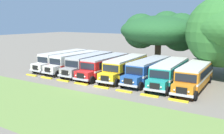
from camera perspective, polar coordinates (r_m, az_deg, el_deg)
The scene contains 19 objects.
ground_plane at distance 30.19m, azimuth -4.75°, elevation -4.37°, with size 220.00×220.00×0.00m, color slate.
foreground_grass_strip at distance 24.63m, azimuth -16.00°, elevation -8.24°, with size 80.00×10.47×0.01m, color olive.
parked_bus_slot_0 at distance 41.37m, azimuth -11.33°, elevation 1.79°, with size 2.85×10.86×2.82m.
parked_bus_slot_1 at distance 39.31m, azimuth -8.49°, elevation 1.42°, with size 3.02×10.88×2.82m.
parked_bus_slot_2 at distance 37.31m, azimuth -5.19°, elevation 1.00°, with size 3.08×10.89×2.82m.
parked_bus_slot_3 at distance 35.32m, azimuth -1.56°, elevation 0.49°, with size 2.84×10.86×2.82m.
parked_bus_slot_4 at distance 34.08m, azimuth 3.20°, elevation 0.11°, with size 3.22×10.92×2.82m.
parked_bus_slot_5 at distance 32.78m, azimuth 8.62°, elevation -0.42°, with size 2.73×10.85×2.82m.
parked_bus_slot_6 at distance 31.44m, azimuth 13.29°, elevation -1.06°, with size 3.27×10.93×2.82m.
parked_bus_slot_7 at distance 30.46m, azimuth 18.69°, elevation -1.71°, with size 2.95×10.87×2.82m.
curb_wheelstop_0 at distance 37.43m, azimuth -18.20°, elevation -1.81°, with size 2.00×0.36×0.15m, color yellow.
curb_wheelstop_1 at distance 35.15m, azimuth -14.98°, elevation -2.42°, with size 2.00×0.36×0.15m, color yellow.
curb_wheelstop_2 at distance 33.00m, azimuth -11.33°, elevation -3.11°, with size 2.00×0.36×0.15m, color yellow.
curb_wheelstop_3 at distance 31.00m, azimuth -7.19°, elevation -3.88°, with size 2.00×0.36×0.15m, color yellow.
curb_wheelstop_4 at distance 29.19m, azimuth -2.49°, elevation -4.72°, with size 2.00×0.36×0.15m, color yellow.
curb_wheelstop_5 at distance 27.61m, azimuth 2.80°, elevation -5.62°, with size 2.00×0.36×0.15m, color yellow.
curb_wheelstop_6 at distance 26.30m, azimuth 8.69°, elevation -6.57°, with size 2.00×0.36×0.15m, color yellow.
curb_wheelstop_7 at distance 25.30m, azimuth 15.14°, elevation -7.53°, with size 2.00×0.36×0.15m, color yellow.
broad_shade_tree at distance 42.56m, azimuth 11.29°, elevation 8.32°, with size 12.92×12.58×9.59m.
Camera 1 is at (17.64, -23.22, 7.80)m, focal length 39.34 mm.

